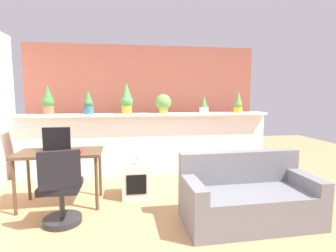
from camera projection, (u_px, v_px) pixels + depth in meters
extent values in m
plane|color=tan|center=(161.00, 224.00, 3.10)|extent=(12.00, 12.00, 0.00)
cube|color=white|center=(147.00, 145.00, 5.00)|extent=(4.63, 0.16, 1.13)
cube|color=white|center=(147.00, 114.00, 4.89)|extent=(4.63, 0.34, 0.04)
cube|color=#9E5442|center=(145.00, 107.00, 5.51)|extent=(4.63, 0.10, 2.50)
cylinder|color=#C66B42|center=(49.00, 110.00, 4.63)|extent=(0.18, 0.18, 0.15)
sphere|color=#3D843D|center=(48.00, 102.00, 4.61)|extent=(0.20, 0.20, 0.20)
cone|color=#3D843D|center=(48.00, 93.00, 4.59)|extent=(0.17, 0.17, 0.26)
cylinder|color=#386B84|center=(89.00, 110.00, 4.69)|extent=(0.18, 0.18, 0.15)
sphere|color=#3D843D|center=(88.00, 103.00, 4.67)|extent=(0.16, 0.16, 0.16)
cone|color=#3D843D|center=(88.00, 96.00, 4.66)|extent=(0.13, 0.13, 0.21)
cylinder|color=gold|center=(127.00, 110.00, 4.81)|extent=(0.18, 0.18, 0.15)
sphere|color=#4C9347|center=(127.00, 102.00, 4.79)|extent=(0.23, 0.23, 0.23)
cone|color=#4C9347|center=(126.00, 91.00, 4.77)|extent=(0.20, 0.20, 0.30)
cylinder|color=gold|center=(163.00, 111.00, 4.96)|extent=(0.16, 0.16, 0.09)
sphere|color=#669E4C|center=(163.00, 102.00, 4.95)|extent=(0.30, 0.30, 0.30)
cylinder|color=silver|center=(204.00, 110.00, 5.05)|extent=(0.17, 0.17, 0.11)
cone|color=#4C9347|center=(204.00, 101.00, 5.03)|extent=(0.13, 0.13, 0.22)
cylinder|color=gold|center=(238.00, 110.00, 5.12)|extent=(0.17, 0.17, 0.10)
sphere|color=#669E4C|center=(238.00, 105.00, 5.11)|extent=(0.16, 0.16, 0.16)
cone|color=#669E4C|center=(238.00, 97.00, 5.09)|extent=(0.13, 0.13, 0.23)
cylinder|color=brown|center=(14.00, 188.00, 3.29)|extent=(0.04, 0.04, 0.71)
cylinder|color=brown|center=(97.00, 184.00, 3.45)|extent=(0.04, 0.04, 0.71)
cylinder|color=brown|center=(29.00, 176.00, 3.78)|extent=(0.04, 0.04, 0.71)
cylinder|color=brown|center=(100.00, 173.00, 3.94)|extent=(0.04, 0.04, 0.71)
cube|color=brown|center=(60.00, 153.00, 3.57)|extent=(1.10, 0.60, 0.04)
cube|color=black|center=(57.00, 139.00, 3.62)|extent=(0.36, 0.04, 0.32)
cylinder|color=#262628|center=(63.00, 220.00, 3.13)|extent=(0.44, 0.44, 0.07)
cylinder|color=#333333|center=(62.00, 204.00, 3.10)|extent=(0.06, 0.06, 0.34)
cube|color=black|center=(61.00, 186.00, 3.08)|extent=(0.44, 0.44, 0.08)
cube|color=black|center=(60.00, 170.00, 2.87)|extent=(0.45, 0.16, 0.42)
cube|color=silver|center=(136.00, 180.00, 3.93)|extent=(0.40, 0.40, 0.50)
cube|color=black|center=(136.00, 184.00, 3.74)|extent=(0.28, 0.04, 0.28)
cylinder|color=silver|center=(138.00, 159.00, 3.85)|extent=(0.10, 0.10, 0.14)
cube|color=#B22D33|center=(76.00, 151.00, 3.48)|extent=(0.16, 0.12, 0.04)
cube|color=slate|center=(250.00, 206.00, 3.12)|extent=(1.57, 0.79, 0.40)
cube|color=slate|center=(240.00, 167.00, 3.36)|extent=(1.56, 0.19, 0.40)
cube|color=slate|center=(192.00, 187.00, 2.96)|extent=(0.17, 0.76, 0.16)
cube|color=slate|center=(304.00, 180.00, 3.21)|extent=(0.17, 0.76, 0.16)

